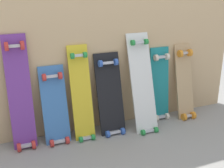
{
  "coord_description": "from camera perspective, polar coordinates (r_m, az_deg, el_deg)",
  "views": [
    {
      "loc": [
        -0.94,
        -2.37,
        1.32
      ],
      "look_at": [
        0.0,
        -0.07,
        0.45
      ],
      "focal_mm": 47.86,
      "sensor_mm": 36.0,
      "label": 1
    }
  ],
  "objects": [
    {
      "name": "skateboard_natural",
      "position": [
        3.05,
        13.74,
        -0.14
      ],
      "size": [
        0.18,
        0.25,
        0.79
      ],
      "color": "tan",
      "rests_on": "ground"
    },
    {
      "name": "skateboard_white",
      "position": [
        2.73,
        5.88,
        -0.56
      ],
      "size": [
        0.22,
        0.35,
        0.94
      ],
      "color": "silver",
      "rests_on": "ground"
    },
    {
      "name": "skateboard_blue",
      "position": [
        2.57,
        -10.8,
        -4.7
      ],
      "size": [
        0.21,
        0.24,
        0.71
      ],
      "color": "#386BAD",
      "rests_on": "ground"
    },
    {
      "name": "ground_plane",
      "position": [
        2.87,
        -0.53,
        -8.04
      ],
      "size": [
        12.0,
        12.0,
        0.0
      ],
      "primitive_type": "plane",
      "color": "gray"
    },
    {
      "name": "skateboard_yellow",
      "position": [
        2.58,
        -5.8,
        -2.5
      ],
      "size": [
        0.18,
        0.26,
        0.88
      ],
      "color": "gold",
      "rests_on": "ground"
    },
    {
      "name": "skateboard_teal",
      "position": [
        2.96,
        9.12,
        -0.59
      ],
      "size": [
        0.2,
        0.15,
        0.78
      ],
      "color": "#197A7F",
      "rests_on": "ground"
    },
    {
      "name": "skateboard_purple",
      "position": [
        2.5,
        -17.14,
        -2.36
      ],
      "size": [
        0.19,
        0.22,
        0.99
      ],
      "color": "#6B338C",
      "rests_on": "ground"
    },
    {
      "name": "plywood_wall_panel",
      "position": [
        2.68,
        -1.15,
        7.16
      ],
      "size": [
        2.67,
        0.04,
        1.51
      ],
      "primitive_type": "cube",
      "color": "tan",
      "rests_on": "ground"
    },
    {
      "name": "skateboard_black",
      "position": [
        2.67,
        -0.33,
        -2.63
      ],
      "size": [
        0.24,
        0.27,
        0.78
      ],
      "color": "black",
      "rests_on": "ground"
    }
  ]
}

